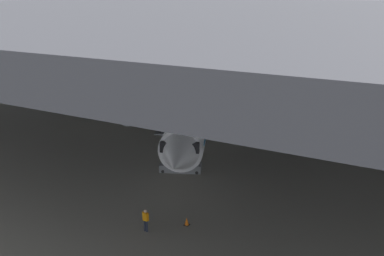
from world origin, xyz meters
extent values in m
plane|color=gray|center=(0.00, 0.00, 0.00)|extent=(110.00, 110.00, 0.00)
cylinder|color=#4C4F54|center=(-26.21, 20.48, 6.64)|extent=(1.59, 1.59, 13.27)
cube|color=#38383D|center=(0.00, 13.75, 13.87)|extent=(121.00, 99.00, 1.20)
cube|color=#4C4F54|center=(0.00, -11.00, 12.87)|extent=(115.50, 0.50, 0.70)
cube|color=#4C4F54|center=(0.00, 30.25, 12.87)|extent=(115.50, 0.50, 0.70)
cylinder|color=white|center=(0.69, -0.31, 3.45)|extent=(14.77, 26.60, 3.69)
cone|color=white|center=(7.08, -14.36, 3.45)|extent=(5.13, 5.54, 3.62)
cube|color=black|center=(6.12, -12.24, 3.91)|extent=(3.93, 3.65, 0.81)
cone|color=white|center=(-5.70, 13.74, 3.82)|extent=(5.31, 6.68, 3.14)
cube|color=#1972B2|center=(-4.73, 11.61, 8.32)|extent=(1.89, 3.77, 6.05)
cube|color=white|center=(-1.96, 11.76, 4.00)|extent=(5.53, 4.70, 0.16)
cube|color=white|center=(-6.67, 9.62, 4.00)|extent=(5.53, 4.70, 0.16)
cube|color=white|center=(7.56, 7.71, 3.08)|extent=(16.85, 12.51, 0.24)
cylinder|color=#9EA3A8|center=(6.70, 5.11, 2.43)|extent=(4.07, 5.32, 2.29)
cube|color=white|center=(-9.87, -0.22, 3.08)|extent=(16.85, 12.51, 0.24)
cylinder|color=#9EA3A8|center=(-7.35, -1.28, 2.43)|extent=(4.07, 5.32, 2.29)
cube|color=#1972B2|center=(0.69, -0.31, 3.72)|extent=(14.00, 24.80, 0.16)
cylinder|color=#9EA3A8|center=(4.52, -8.72, 1.25)|extent=(0.20, 0.20, 1.15)
cylinder|color=black|center=(4.52, -8.72, 0.45)|extent=(0.65, 0.94, 0.90)
cylinder|color=#9EA3A8|center=(1.81, 3.15, 1.25)|extent=(0.20, 0.20, 1.15)
cylinder|color=black|center=(1.81, 3.15, 0.45)|extent=(0.65, 0.94, 0.90)
cylinder|color=#9EA3A8|center=(-2.65, 1.12, 1.25)|extent=(0.20, 0.20, 1.15)
cylinder|color=black|center=(-2.65, 1.12, 0.45)|extent=(0.65, 0.94, 0.90)
cube|color=slate|center=(4.11, -9.09, 0.35)|extent=(4.08, 2.94, 0.70)
cube|color=slate|center=(4.11, -9.09, 2.17)|extent=(3.75, 2.64, 3.02)
cube|color=slate|center=(2.54, -9.81, 3.63)|extent=(1.54, 1.64, 0.12)
cylinder|color=black|center=(2.79, -10.35, 4.13)|extent=(0.06, 0.06, 1.00)
cylinder|color=black|center=(2.29, -9.26, 4.13)|extent=(0.06, 0.06, 1.00)
cylinder|color=black|center=(2.99, -10.37, 0.15)|extent=(0.32, 0.23, 0.30)
cylinder|color=black|center=(2.41, -9.10, 0.15)|extent=(0.32, 0.23, 0.30)
cylinder|color=black|center=(5.81, -9.09, 0.15)|extent=(0.32, 0.23, 0.30)
cylinder|color=black|center=(5.23, -7.81, 0.15)|extent=(0.32, 0.23, 0.30)
cylinder|color=#232838|center=(7.75, -19.76, 0.41)|extent=(0.14, 0.14, 0.82)
cylinder|color=#232838|center=(7.93, -19.77, 0.41)|extent=(0.14, 0.14, 0.82)
cube|color=orange|center=(7.84, -19.76, 1.12)|extent=(0.37, 0.24, 0.58)
cylinder|color=orange|center=(7.61, -19.75, 1.15)|extent=(0.09, 0.09, 0.55)
cylinder|color=orange|center=(8.07, -19.78, 1.15)|extent=(0.09, 0.09, 0.55)
sphere|color=beige|center=(7.84, -19.76, 1.53)|extent=(0.22, 0.22, 0.22)
cylinder|color=#232838|center=(2.46, -5.58, 0.39)|extent=(0.14, 0.14, 0.78)
cylinder|color=#232838|center=(2.64, -5.57, 0.39)|extent=(0.14, 0.14, 0.78)
cube|color=orange|center=(2.55, -5.58, 1.06)|extent=(0.37, 0.24, 0.56)
cylinder|color=orange|center=(2.32, -5.59, 1.09)|extent=(0.09, 0.09, 0.53)
cylinder|color=orange|center=(2.78, -5.56, 1.09)|extent=(0.09, 0.09, 0.53)
sphere|color=brown|center=(2.55, -5.58, 1.46)|extent=(0.21, 0.21, 0.21)
cylinder|color=white|center=(-19.58, 35.01, 3.35)|extent=(25.96, 10.84, 3.50)
cone|color=white|center=(-5.59, 30.81, 3.35)|extent=(5.00, 4.49, 3.43)
cube|color=black|center=(-7.71, 31.45, 3.78)|extent=(3.20, 3.55, 0.77)
cone|color=white|center=(-33.56, 39.21, 3.70)|extent=(6.21, 4.45, 2.97)
cube|color=red|center=(-31.45, 38.57, 7.96)|extent=(3.72, 1.33, 5.72)
cube|color=white|center=(-29.83, 40.64, 3.87)|extent=(4.02, 5.08, 0.16)
cube|color=white|center=(-31.24, 35.95, 3.87)|extent=(4.02, 5.08, 0.16)
cube|color=white|center=(-21.02, 44.90, 3.00)|extent=(10.29, 15.83, 0.24)
cylinder|color=#9EA3A8|center=(-19.70, 42.67, 2.39)|extent=(4.98, 3.38, 2.17)
cube|color=white|center=(-26.22, 27.55, 3.00)|extent=(10.29, 15.83, 0.24)
cylinder|color=#9EA3A8|center=(-23.90, 28.68, 2.39)|extent=(4.98, 3.38, 2.17)
cube|color=red|center=(-19.58, 35.01, 3.61)|extent=(24.16, 10.36, 0.16)
cylinder|color=#9EA3A8|center=(-11.21, 32.50, 1.25)|extent=(0.20, 0.20, 1.15)
cylinder|color=black|center=(-11.21, 32.50, 0.45)|extent=(0.95, 0.55, 0.90)
cylinder|color=#9EA3A8|center=(-21.34, 37.99, 1.25)|extent=(0.20, 0.20, 1.15)
cylinder|color=black|center=(-21.34, 37.99, 0.45)|extent=(0.95, 0.55, 0.90)
cylinder|color=#9EA3A8|center=(-22.69, 33.49, 1.25)|extent=(0.20, 0.20, 1.15)
cylinder|color=black|center=(-22.69, 33.49, 0.45)|extent=(0.95, 0.55, 0.90)
cube|color=black|center=(9.82, -17.62, 0.02)|extent=(0.36, 0.36, 0.04)
cone|color=orange|center=(9.82, -17.62, 0.32)|extent=(0.30, 0.30, 0.56)
camera|label=1|loc=(24.45, -42.14, 15.62)|focal=42.24mm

